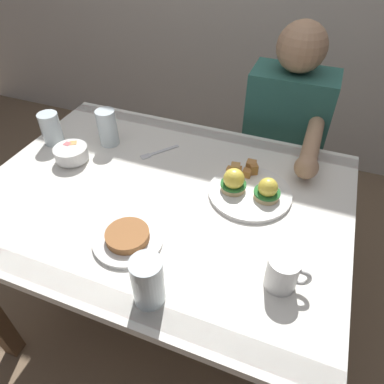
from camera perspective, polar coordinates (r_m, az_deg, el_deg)
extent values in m
plane|color=#7F664C|center=(1.74, -3.54, -18.70)|extent=(6.00, 6.00, 0.00)
cube|color=white|center=(1.17, -4.99, -0.70)|extent=(1.20, 0.90, 0.03)
cube|color=#B23838|center=(0.94, -15.68, -15.52)|extent=(1.20, 0.06, 0.00)
cube|color=#B23838|center=(1.46, 1.71, 9.57)|extent=(1.20, 0.06, 0.00)
cube|color=brown|center=(1.90, -14.36, 2.65)|extent=(0.06, 0.06, 0.71)
cube|color=brown|center=(1.65, 19.85, -6.12)|extent=(0.06, 0.06, 0.71)
cylinder|color=white|center=(1.16, 9.34, -0.11)|extent=(0.27, 0.27, 0.01)
cylinder|color=tan|center=(1.15, 6.66, 0.84)|extent=(0.08, 0.08, 0.02)
cylinder|color=#286B2D|center=(1.14, 6.71, 1.29)|extent=(0.08, 0.08, 0.01)
sphere|color=yellow|center=(1.13, 6.80, 2.14)|extent=(0.07, 0.07, 0.07)
cylinder|color=tan|center=(1.14, 11.98, -0.48)|extent=(0.08, 0.08, 0.02)
cylinder|color=#286B2D|center=(1.13, 12.06, -0.03)|extent=(0.08, 0.08, 0.01)
sphere|color=yellow|center=(1.12, 12.20, 0.74)|extent=(0.06, 0.06, 0.06)
cube|color=#B77A42|center=(1.23, 9.52, 4.21)|extent=(0.03, 0.03, 0.04)
cube|color=#B77A42|center=(1.21, 6.18, 3.43)|extent=(0.02, 0.02, 0.03)
cube|color=#AD7038|center=(1.21, 8.89, 3.06)|extent=(0.03, 0.03, 0.03)
cube|color=#AD7038|center=(1.22, 9.89, 3.70)|extent=(0.04, 0.04, 0.04)
cube|color=tan|center=(1.21, 7.01, 3.81)|extent=(0.03, 0.03, 0.03)
cube|color=#AD7038|center=(1.21, 7.53, 3.46)|extent=(0.03, 0.03, 0.03)
cylinder|color=white|center=(1.36, -18.73, 5.06)|extent=(0.10, 0.10, 0.01)
cylinder|color=white|center=(1.35, -18.98, 6.00)|extent=(0.12, 0.12, 0.04)
cube|color=#F4A85B|center=(1.36, -18.82, 6.70)|extent=(0.03, 0.03, 0.03)
cube|color=#EA6B70|center=(1.37, -19.45, 7.01)|extent=(0.02, 0.02, 0.02)
cube|color=#F4A85B|center=(1.37, -18.60, 7.13)|extent=(0.04, 0.04, 0.03)
cube|color=#F4A85B|center=(1.34, -18.80, 5.53)|extent=(0.04, 0.04, 0.03)
cube|color=#F4A85B|center=(1.34, -20.23, 5.76)|extent=(0.03, 0.03, 0.02)
cylinder|color=white|center=(0.91, 14.38, -12.52)|extent=(0.08, 0.08, 0.09)
cylinder|color=black|center=(0.88, 14.84, -10.92)|extent=(0.07, 0.07, 0.01)
torus|color=white|center=(0.91, 17.09, -13.08)|extent=(0.06, 0.02, 0.06)
cube|color=silver|center=(1.35, -4.51, 6.74)|extent=(0.08, 0.10, 0.00)
cube|color=silver|center=(1.32, -7.51, 5.73)|extent=(0.04, 0.04, 0.00)
cylinder|color=silver|center=(1.39, -13.54, 10.10)|extent=(0.07, 0.07, 0.14)
cylinder|color=silver|center=(1.40, -13.38, 9.25)|extent=(0.07, 0.07, 0.09)
cylinder|color=silver|center=(1.46, -21.87, 9.52)|extent=(0.07, 0.07, 0.12)
cylinder|color=silver|center=(1.48, -21.56, 8.50)|extent=(0.07, 0.07, 0.06)
cylinder|color=silver|center=(0.85, -7.17, -14.12)|extent=(0.08, 0.08, 0.14)
cylinder|color=silver|center=(0.87, -7.06, -14.81)|extent=(0.07, 0.07, 0.10)
cylinder|color=white|center=(1.02, -10.46, -7.56)|extent=(0.20, 0.20, 0.01)
cylinder|color=#A36638|center=(1.01, -10.58, -6.89)|extent=(0.12, 0.12, 0.02)
cylinder|color=#33333D|center=(1.83, 9.11, -3.53)|extent=(0.11, 0.11, 0.45)
cylinder|color=#33333D|center=(1.82, 14.58, -4.91)|extent=(0.11, 0.11, 0.45)
cube|color=#2D665B|center=(1.62, 14.92, 10.08)|extent=(0.34, 0.20, 0.50)
sphere|color=tan|center=(1.47, 17.38, 21.53)|extent=(0.19, 0.19, 0.19)
cylinder|color=tan|center=(1.35, 18.84, 7.44)|extent=(0.06, 0.30, 0.06)
sphere|color=tan|center=(1.22, 18.02, 3.83)|extent=(0.08, 0.08, 0.08)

